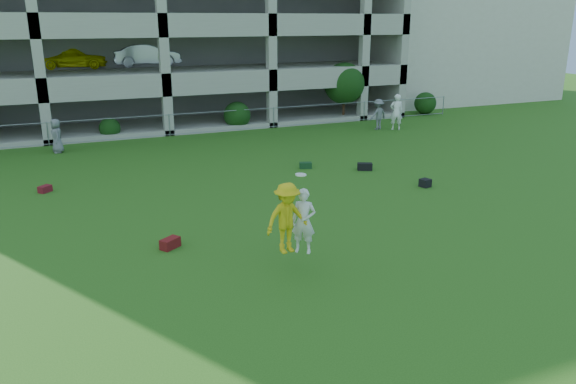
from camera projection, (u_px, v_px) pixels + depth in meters
name	position (u px, v px, depth m)	size (l,w,h in m)	color
ground	(339.00, 282.00, 13.41)	(100.00, 100.00, 0.00)	#235114
stucco_building	(427.00, 32.00, 45.22)	(16.00, 14.00, 10.00)	beige
bystander_c	(57.00, 136.00, 26.14)	(0.78, 0.51, 1.59)	slate
bystander_e	(396.00, 112.00, 31.49)	(0.73, 0.48, 2.01)	white
bystander_f	(378.00, 114.00, 31.67)	(1.11, 0.64, 1.71)	slate
bag_red_a	(170.00, 243.00, 15.34)	(0.55, 0.30, 0.28)	#560E0E
crate_d	(425.00, 183.00, 20.95)	(0.35, 0.35, 0.30)	black
bag_black_e	(365.00, 167.00, 23.25)	(0.60, 0.30, 0.30)	black
bag_red_f	(45.00, 189.00, 20.30)	(0.45, 0.28, 0.24)	#560E1F
bag_green_g	(306.00, 165.00, 23.56)	(0.50, 0.30, 0.25)	#143718
frisbee_contest	(291.00, 219.00, 13.57)	(1.46, 0.85, 2.01)	gold
parking_garage	(135.00, 19.00, 35.91)	(30.00, 14.00, 12.00)	#9E998C
fence	(169.00, 125.00, 29.88)	(36.06, 0.06, 1.20)	gray
shrub_row	(246.00, 101.00, 31.98)	(34.38, 2.52, 3.50)	#163D11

